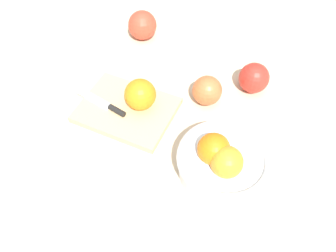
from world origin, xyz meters
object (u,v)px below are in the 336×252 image
(apple_front_left, at_px, (254,78))
(apple_front_left_2, at_px, (207,91))
(knife, at_px, (106,105))
(bowl, at_px, (223,162))
(apple_front_right, at_px, (142,25))
(orange_on_board, at_px, (140,95))
(cutting_board, at_px, (127,110))

(apple_front_left, bearing_deg, apple_front_left_2, 53.77)
(knife, bearing_deg, bowl, -179.14)
(bowl, relative_size, apple_front_left_2, 2.69)
(apple_front_right, bearing_deg, knife, 110.06)
(knife, xyz_separation_m, apple_front_right, (0.10, -0.28, 0.02))
(bowl, height_order, orange_on_board, bowl)
(apple_front_right, xyz_separation_m, apple_front_left_2, (-0.28, 0.12, -0.00))
(bowl, relative_size, orange_on_board, 2.62)
(orange_on_board, bearing_deg, knife, 37.09)
(orange_on_board, height_order, apple_front_right, orange_on_board)
(apple_front_right, relative_size, apple_front_left, 1.08)
(bowl, height_order, knife, bowl)
(bowl, relative_size, apple_front_right, 2.37)
(knife, distance_m, apple_front_left, 0.37)
(knife, distance_m, apple_front_left_2, 0.25)
(orange_on_board, xyz_separation_m, apple_front_left, (-0.19, -0.22, -0.02))
(bowl, distance_m, apple_front_right, 0.50)
(cutting_board, height_order, apple_front_left, apple_front_left)
(bowl, xyz_separation_m, apple_front_right, (0.41, -0.28, -0.00))
(bowl, bearing_deg, apple_front_right, -33.63)
(apple_front_right, distance_m, apple_front_left_2, 0.31)
(knife, relative_size, apple_front_left, 2.04)
(apple_front_left_2, bearing_deg, orange_on_board, 45.05)
(apple_front_right, bearing_deg, bowl, 146.37)
(bowl, bearing_deg, knife, 0.86)
(orange_on_board, relative_size, knife, 0.48)
(knife, height_order, apple_front_left, apple_front_left)
(bowl, distance_m, apple_front_left, 0.27)
(knife, xyz_separation_m, apple_front_left_2, (-0.18, -0.16, 0.02))
(orange_on_board, bearing_deg, cutting_board, 47.49)
(bowl, height_order, apple_front_right, bowl)
(cutting_board, height_order, orange_on_board, orange_on_board)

